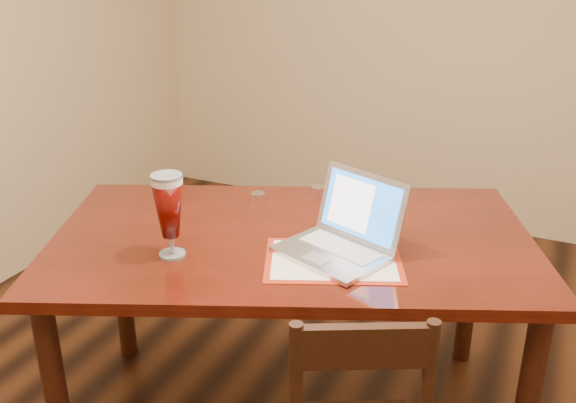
% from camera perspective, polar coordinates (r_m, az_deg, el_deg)
% --- Properties ---
extents(dining_table, '(2.01, 1.60, 1.13)m').
position_cam_1_polar(dining_table, '(2.41, 0.25, -5.02)').
color(dining_table, '#53130B').
rests_on(dining_table, ground).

